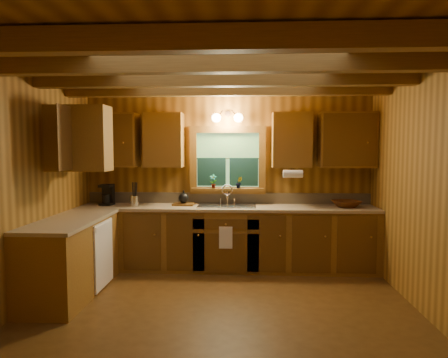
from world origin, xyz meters
The scene contains 20 objects.
room centered at (0.00, 0.00, 1.30)m, with size 4.20×4.20×4.20m.
ceiling_beams centered at (0.00, 0.00, 2.49)m, with size 4.20×2.54×0.18m.
base_cabinets centered at (-0.49, 1.28, 0.43)m, with size 4.20×2.22×0.86m.
countertop centered at (-0.48, 1.29, 0.88)m, with size 4.20×2.24×0.04m.
backsplash centered at (0.00, 1.89, 0.98)m, with size 4.20×0.02×0.16m, color #9B8968.
dishwasher_panel centered at (-1.47, 0.68, 0.43)m, with size 0.02×0.60×0.80m, color white.
upper_cabinets centered at (-0.56, 1.42, 1.84)m, with size 4.19×1.77×0.78m.
window centered at (0.00, 1.87, 1.53)m, with size 1.12×0.08×1.00m.
window_sill centered at (0.00, 1.82, 1.12)m, with size 1.06×0.14×0.04m, color brown.
wall_sconce centered at (0.00, 1.75, 2.16)m, with size 0.45×0.21×0.17m.
paper_towel_roll centered at (0.92, 1.53, 1.37)m, with size 0.11×0.11×0.27m, color white.
dish_towel centered at (0.00, 1.26, 0.52)m, with size 0.18×0.01×0.30m, color white.
sink centered at (0.00, 1.60, 0.86)m, with size 0.82×0.48×0.43m.
coffee_maker centered at (-1.75, 1.66, 1.05)m, with size 0.17×0.22×0.30m.
utensil_crock centered at (-1.32, 1.54, 0.98)m, with size 0.12×0.12×0.34m.
cutting_board centered at (-0.63, 1.66, 0.91)m, with size 0.30×0.22×0.03m, color #573712.
teakettle centered at (-0.63, 1.66, 1.00)m, with size 0.15×0.15×0.19m.
wicker_basket centered at (1.67, 1.59, 0.95)m, with size 0.38×0.38×0.09m, color #48230C.
potted_plant_left centered at (-0.21, 1.79, 1.24)m, with size 0.11×0.07×0.20m, color #573712.
potted_plant_right centered at (0.17, 1.79, 1.22)m, with size 0.09×0.07×0.17m, color #573712.
Camera 1 is at (0.25, -4.08, 1.73)m, focal length 32.27 mm.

